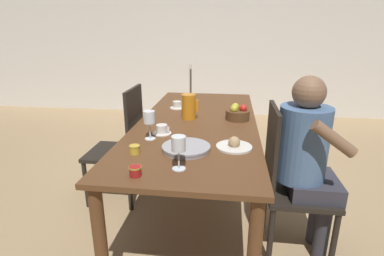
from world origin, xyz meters
TOP-DOWN VIEW (x-y plane):
  - ground_plane at (0.00, 0.00)m, footprint 20.00×20.00m
  - wall_back at (0.00, 2.92)m, footprint 10.00×0.06m
  - dining_table at (0.00, 0.00)m, footprint 0.90×2.10m
  - chair_person_side at (0.63, -0.44)m, footprint 0.42×0.42m
  - chair_opposite at (-0.63, 0.03)m, footprint 0.42×0.42m
  - person_seated at (0.72, -0.45)m, footprint 0.39×0.41m
  - red_pitcher at (-0.08, 0.07)m, footprint 0.14×0.11m
  - wine_glass_water at (-0.26, -0.43)m, footprint 0.07×0.07m
  - wine_glass_juice at (0.00, -0.83)m, footprint 0.07×0.07m
  - teacup_near_person at (-0.21, -0.32)m, footprint 0.13×0.13m
  - teacup_across at (-0.22, 0.37)m, footprint 0.13×0.13m
  - serving_tray at (0.00, -0.58)m, footprint 0.29×0.29m
  - bread_plate at (0.28, -0.51)m, footprint 0.22×0.22m
  - jam_jar_amber at (-0.20, -0.93)m, footprint 0.06×0.06m
  - jam_jar_red at (-0.29, -0.67)m, footprint 0.06×0.06m
  - fruit_bowl at (0.31, 0.09)m, footprint 0.19×0.19m
  - candlestick_tall at (-0.16, 0.82)m, footprint 0.06×0.06m

SIDE VIEW (x-z plane):
  - ground_plane at x=0.00m, z-range 0.00..0.00m
  - chair_person_side at x=0.63m, z-range 0.01..0.99m
  - chair_opposite at x=-0.63m, z-range 0.01..0.99m
  - dining_table at x=0.00m, z-range 0.28..1.01m
  - person_seated at x=0.72m, z-range 0.10..1.27m
  - serving_tray at x=0.00m, z-range 0.73..0.76m
  - bread_plate at x=0.28m, z-range 0.71..0.79m
  - teacup_near_person at x=-0.21m, z-range 0.73..0.79m
  - teacup_across at x=-0.22m, z-range 0.73..0.79m
  - jam_jar_amber at x=-0.20m, z-range 0.74..0.79m
  - jam_jar_red at x=-0.29m, z-range 0.74..0.79m
  - fruit_bowl at x=0.31m, z-range 0.72..0.84m
  - red_pitcher at x=-0.08m, z-range 0.73..0.93m
  - wine_glass_juice at x=0.00m, z-range 0.77..0.95m
  - candlestick_tall at x=-0.16m, z-range 0.70..1.04m
  - wine_glass_water at x=-0.26m, z-range 0.78..0.97m
  - wall_back at x=0.00m, z-range 0.00..2.60m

